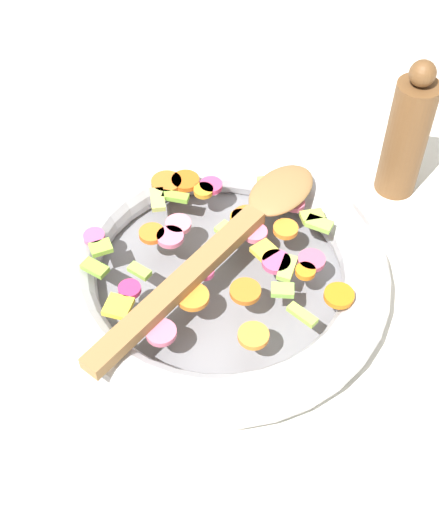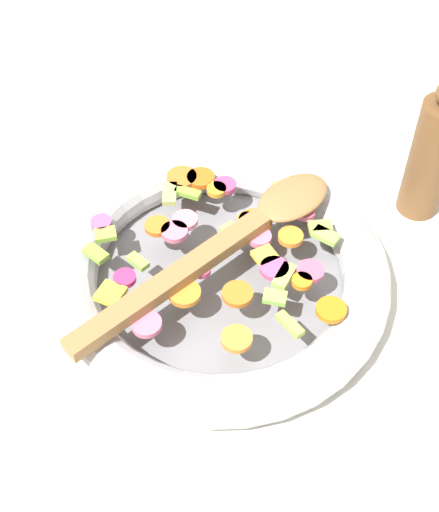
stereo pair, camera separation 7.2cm
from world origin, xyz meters
TOP-DOWN VIEW (x-y plane):
  - ground_plane at (0.00, 0.00)m, footprint 4.00×4.00m
  - skillet at (0.00, 0.00)m, footprint 0.35×0.35m
  - chopped_vegetables at (-0.00, -0.01)m, footprint 0.27×0.25m
  - wooden_spoon at (-0.01, -0.01)m, footprint 0.26×0.27m
  - pepper_mill at (-0.22, -0.13)m, footprint 0.05×0.05m

SIDE VIEW (x-z plane):
  - ground_plane at x=0.00m, z-range 0.00..0.00m
  - skillet at x=0.00m, z-range 0.00..0.05m
  - chopped_vegetables at x=0.00m, z-range 0.05..0.06m
  - wooden_spoon at x=-0.01m, z-range 0.06..0.07m
  - pepper_mill at x=-0.22m, z-range -0.01..0.17m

